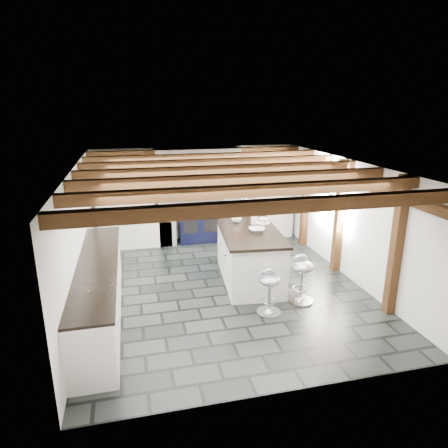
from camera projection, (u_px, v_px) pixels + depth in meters
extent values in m
plane|color=black|center=(224.00, 286.00, 7.58)|extent=(6.00, 6.00, 0.00)
plane|color=white|center=(196.00, 193.00, 10.03)|extent=(5.00, 0.00, 5.00)
plane|color=white|center=(79.00, 238.00, 6.68)|extent=(0.00, 6.00, 6.00)
plane|color=white|center=(348.00, 219.00, 7.80)|extent=(0.00, 6.00, 6.00)
plane|color=white|center=(224.00, 165.00, 6.91)|extent=(6.00, 6.00, 0.00)
cube|color=white|center=(166.00, 205.00, 9.63)|extent=(0.40, 0.60, 1.90)
cube|color=white|center=(230.00, 202.00, 9.99)|extent=(0.40, 0.60, 1.90)
cube|color=#4C3215|center=(197.00, 161.00, 9.51)|extent=(2.10, 0.65, 0.18)
cube|color=white|center=(197.00, 155.00, 9.46)|extent=(2.00, 0.60, 0.31)
cube|color=black|center=(200.00, 161.00, 9.19)|extent=(1.00, 0.03, 0.22)
cube|color=silver|center=(200.00, 161.00, 9.18)|extent=(0.90, 0.01, 0.14)
cube|color=white|center=(125.00, 206.00, 9.41)|extent=(1.30, 0.58, 2.00)
cube|color=white|center=(271.00, 197.00, 10.22)|extent=(1.00, 0.58, 2.00)
cube|color=white|center=(99.00, 291.00, 6.40)|extent=(0.60, 3.80, 0.88)
cube|color=black|center=(97.00, 264.00, 6.27)|extent=(0.64, 3.80, 0.04)
cube|color=white|center=(156.00, 226.00, 9.73)|extent=(0.70, 0.60, 0.88)
cube|color=black|center=(155.00, 208.00, 9.59)|extent=(0.74, 0.64, 0.04)
cube|color=#4C3215|center=(348.00, 179.00, 7.55)|extent=(0.15, 5.80, 0.14)
plane|color=white|center=(334.00, 193.00, 8.24)|extent=(0.00, 0.90, 0.90)
cube|color=#4C3215|center=(277.00, 206.00, 4.51)|extent=(5.00, 0.16, 0.16)
cube|color=#4C3215|center=(254.00, 190.00, 5.32)|extent=(5.00, 0.16, 0.16)
cube|color=#4C3215|center=(237.00, 179.00, 6.13)|extent=(5.00, 0.16, 0.16)
cube|color=#4C3215|center=(224.00, 170.00, 6.93)|extent=(5.00, 0.16, 0.16)
cube|color=#4C3215|center=(213.00, 163.00, 7.74)|extent=(5.00, 0.16, 0.16)
cube|color=#4C3215|center=(205.00, 157.00, 8.54)|extent=(5.00, 0.16, 0.16)
cube|color=#4C3215|center=(198.00, 152.00, 9.35)|extent=(5.00, 0.16, 0.16)
cube|color=#4C3215|center=(396.00, 247.00, 6.29)|extent=(0.15, 0.15, 2.30)
cube|color=#4C3215|center=(339.00, 217.00, 7.97)|extent=(0.15, 0.15, 2.30)
cube|color=#4C3215|center=(305.00, 199.00, 9.46)|extent=(0.15, 0.15, 2.30)
cylinder|color=black|center=(249.00, 185.00, 7.07)|extent=(0.01, 0.01, 0.56)
cylinder|color=white|center=(249.00, 203.00, 7.16)|extent=(0.09, 0.09, 0.22)
cylinder|color=black|center=(247.00, 182.00, 7.36)|extent=(0.01, 0.01, 0.56)
cylinder|color=white|center=(247.00, 199.00, 7.45)|extent=(0.09, 0.09, 0.22)
cylinder|color=black|center=(245.00, 179.00, 7.65)|extent=(0.01, 0.01, 0.56)
cylinder|color=white|center=(245.00, 196.00, 7.74)|extent=(0.09, 0.09, 0.22)
cube|color=black|center=(199.00, 223.00, 9.94)|extent=(1.00, 0.60, 0.90)
ellipsoid|color=silver|center=(188.00, 205.00, 9.74)|extent=(0.28, 0.28, 0.11)
ellipsoid|color=silver|center=(208.00, 204.00, 9.85)|extent=(0.28, 0.28, 0.11)
cylinder|color=silver|center=(201.00, 212.00, 9.53)|extent=(0.95, 0.03, 0.03)
cube|color=black|center=(191.00, 227.00, 9.60)|extent=(0.35, 0.02, 0.30)
cube|color=black|center=(211.00, 226.00, 9.72)|extent=(0.35, 0.02, 0.30)
cube|color=white|center=(249.00, 256.00, 7.70)|extent=(1.18, 2.07, 0.97)
cube|color=black|center=(250.00, 231.00, 7.55)|extent=(1.28, 2.16, 0.05)
imported|color=white|center=(236.00, 217.00, 8.01)|extent=(0.22, 0.22, 0.21)
ellipsoid|color=red|center=(237.00, 209.00, 7.96)|extent=(0.22, 0.22, 0.13)
cylinder|color=white|center=(254.00, 219.00, 7.90)|extent=(0.13, 0.13, 0.20)
imported|color=white|center=(257.00, 230.00, 7.45)|extent=(0.31, 0.31, 0.07)
cylinder|color=white|center=(263.00, 226.00, 7.62)|extent=(0.05, 0.05, 0.11)
cylinder|color=white|center=(263.00, 223.00, 7.60)|extent=(0.24, 0.24, 0.02)
cylinder|color=tan|center=(264.00, 220.00, 7.59)|extent=(0.19, 0.19, 0.08)
cylinder|color=silver|center=(300.00, 300.00, 6.98)|extent=(0.45, 0.45, 0.03)
cone|color=silver|center=(300.00, 298.00, 6.97)|extent=(0.21, 0.21, 0.08)
cylinder|color=silver|center=(301.00, 284.00, 6.89)|extent=(0.05, 0.05, 0.57)
torus|color=silver|center=(301.00, 288.00, 6.91)|extent=(0.29, 0.29, 0.02)
ellipsoid|color=gray|center=(302.00, 267.00, 6.79)|extent=(0.45, 0.45, 0.18)
ellipsoid|color=gray|center=(299.00, 259.00, 6.85)|extent=(0.30, 0.15, 0.16)
cylinder|color=silver|center=(269.00, 312.00, 6.60)|extent=(0.41, 0.41, 0.03)
cone|color=silver|center=(269.00, 310.00, 6.58)|extent=(0.18, 0.18, 0.07)
cylinder|color=silver|center=(269.00, 296.00, 6.51)|extent=(0.05, 0.05, 0.51)
torus|color=silver|center=(269.00, 301.00, 6.54)|extent=(0.26, 0.26, 0.02)
ellipsoid|color=gray|center=(270.00, 280.00, 6.43)|extent=(0.40, 0.40, 0.17)
ellipsoid|color=gray|center=(268.00, 273.00, 6.48)|extent=(0.27, 0.13, 0.14)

